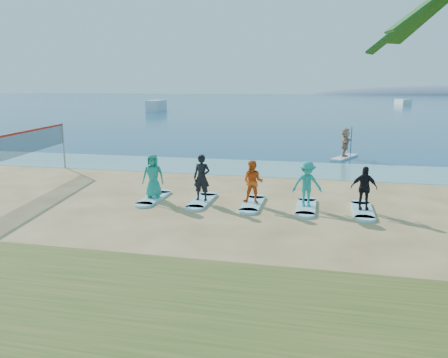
% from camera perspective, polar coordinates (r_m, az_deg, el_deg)
% --- Properties ---
extents(ground, '(600.00, 600.00, 0.00)m').
position_cam_1_polar(ground, '(14.56, -3.33, -5.75)').
color(ground, tan).
rests_on(ground, ground).
extents(shallow_water, '(600.00, 600.00, 0.00)m').
position_cam_1_polar(shallow_water, '(24.53, 3.47, 1.52)').
color(shallow_water, teal).
rests_on(shallow_water, ground).
extents(ocean, '(600.00, 600.00, 0.00)m').
position_cam_1_polar(ocean, '(173.42, 11.68, 10.14)').
color(ocean, navy).
rests_on(ocean, ground).
extents(volleyball_net, '(1.62, 8.96, 2.50)m').
position_cam_1_polar(volleyball_net, '(21.73, -24.96, 4.15)').
color(volleyball_net, gray).
rests_on(volleyball_net, ground).
extents(paddleboard, '(1.85, 3.03, 0.12)m').
position_cam_1_polar(paddleboard, '(28.76, 15.45, 2.74)').
color(paddleboard, silver).
rests_on(paddleboard, ground).
extents(paddleboarder, '(0.84, 1.73, 1.79)m').
position_cam_1_polar(paddleboarder, '(28.63, 15.56, 4.63)').
color(paddleboarder, tan).
rests_on(paddleboarder, paddleboard).
extents(boat_offshore_a, '(3.22, 7.77, 2.06)m').
position_cam_1_polar(boat_offshore_a, '(85.96, -8.79, 8.77)').
color(boat_offshore_a, silver).
rests_on(boat_offshore_a, ground).
extents(boat_offshore_b, '(3.51, 6.55, 1.47)m').
position_cam_1_polar(boat_offshore_b, '(125.92, 22.29, 8.96)').
color(boat_offshore_b, silver).
rests_on(boat_offshore_b, ground).
extents(surfboard_0, '(0.70, 2.20, 0.09)m').
position_cam_1_polar(surfboard_0, '(17.76, -9.16, -2.49)').
color(surfboard_0, '#95D8E7').
rests_on(surfboard_0, ground).
extents(student_0, '(0.94, 0.70, 1.74)m').
position_cam_1_polar(student_0, '(17.56, -9.25, 0.41)').
color(student_0, '#1C8C79').
rests_on(student_0, surfboard_0).
extents(surfboard_1, '(0.70, 2.20, 0.09)m').
position_cam_1_polar(surfboard_1, '(17.13, -2.90, -2.89)').
color(surfboard_1, '#95D8E7').
rests_on(surfboard_1, ground).
extents(student_1, '(0.67, 0.45, 1.79)m').
position_cam_1_polar(student_1, '(16.91, -2.93, 0.20)').
color(student_1, black).
rests_on(student_1, surfboard_1).
extents(surfboard_2, '(0.70, 2.20, 0.09)m').
position_cam_1_polar(surfboard_2, '(16.71, 3.77, -3.27)').
color(surfboard_2, '#95D8E7').
rests_on(surfboard_2, ground).
extents(student_2, '(0.85, 0.69, 1.63)m').
position_cam_1_polar(student_2, '(16.51, 3.81, -0.39)').
color(student_2, '#D75216').
rests_on(student_2, surfboard_2).
extents(surfboard_3, '(0.70, 2.20, 0.09)m').
position_cam_1_polar(surfboard_3, '(16.53, 10.67, -3.62)').
color(surfboard_3, '#95D8E7').
rests_on(surfboard_3, ground).
extents(student_3, '(1.20, 0.87, 1.68)m').
position_cam_1_polar(student_3, '(16.32, 10.79, -0.63)').
color(student_3, teal).
rests_on(student_3, surfboard_3).
extents(surfboard_4, '(0.70, 2.20, 0.09)m').
position_cam_1_polar(surfboard_4, '(16.59, 17.63, -3.93)').
color(surfboard_4, '#95D8E7').
rests_on(surfboard_4, ground).
extents(student_4, '(0.95, 0.45, 1.58)m').
position_cam_1_polar(student_4, '(16.40, 17.81, -1.12)').
color(student_4, black).
rests_on(student_4, surfboard_4).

